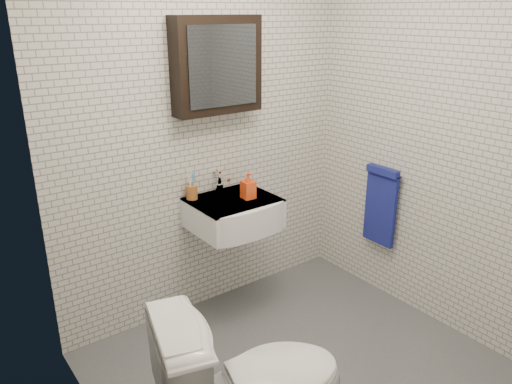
# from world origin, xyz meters

# --- Properties ---
(ground) EXTENTS (2.20, 2.00, 0.01)m
(ground) POSITION_xyz_m (0.00, 0.00, 0.01)
(ground) COLOR #505458
(ground) RESTS_ON ground
(room_shell) EXTENTS (2.22, 2.02, 2.51)m
(room_shell) POSITION_xyz_m (0.00, 0.00, 1.47)
(room_shell) COLOR silver
(room_shell) RESTS_ON ground
(washbasin) EXTENTS (0.55, 0.50, 0.20)m
(washbasin) POSITION_xyz_m (0.05, 0.73, 0.76)
(washbasin) COLOR white
(washbasin) RESTS_ON room_shell
(faucet) EXTENTS (0.06, 0.20, 0.15)m
(faucet) POSITION_xyz_m (0.05, 0.93, 0.92)
(faucet) COLOR silver
(faucet) RESTS_ON washbasin
(mirror_cabinet) EXTENTS (0.60, 0.15, 0.60)m
(mirror_cabinet) POSITION_xyz_m (0.05, 0.93, 1.70)
(mirror_cabinet) COLOR black
(mirror_cabinet) RESTS_ON room_shell
(towel_rail) EXTENTS (0.09, 0.30, 0.58)m
(towel_rail) POSITION_xyz_m (1.04, 0.35, 0.72)
(towel_rail) COLOR silver
(towel_rail) RESTS_ON room_shell
(toothbrush_cup) EXTENTS (0.08, 0.08, 0.21)m
(toothbrush_cup) POSITION_xyz_m (-0.16, 0.94, 0.90)
(toothbrush_cup) COLOR #A35B28
(toothbrush_cup) RESTS_ON washbasin
(soap_bottle) EXTENTS (0.08, 0.09, 0.18)m
(soap_bottle) POSITION_xyz_m (0.14, 0.73, 0.94)
(soap_bottle) COLOR #E05717
(soap_bottle) RESTS_ON washbasin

